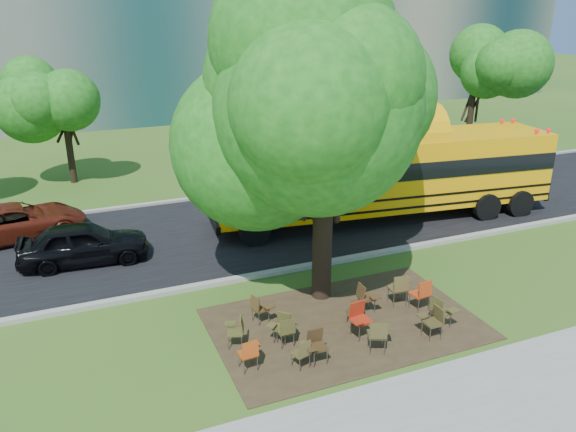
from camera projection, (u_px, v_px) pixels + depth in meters
name	position (u px, v px, depth m)	size (l,w,h in m)	color
ground	(303.00, 322.00, 15.09)	(160.00, 160.00, 0.00)	#33591C
dirt_patch	(345.00, 323.00, 15.01)	(7.00, 4.50, 0.03)	#382819
asphalt_road	(228.00, 231.00, 21.14)	(80.00, 8.00, 0.04)	black
kerb_near	(264.00, 274.00, 17.66)	(80.00, 0.25, 0.14)	gray
kerb_far	(201.00, 198.00, 24.67)	(80.00, 0.25, 0.14)	gray
bg_tree_2	(62.00, 94.00, 25.66)	(4.80, 4.80, 6.62)	black
bg_tree_3	(336.00, 69.00, 28.31)	(5.60, 5.60, 7.84)	black
bg_tree_4	(475.00, 77.00, 30.56)	(5.00, 5.00, 6.85)	black
main_tree	(325.00, 111.00, 14.56)	(7.20, 7.20, 9.04)	black
school_bus	(398.00, 171.00, 22.05)	(13.64, 4.43, 3.28)	#F6A207
chair_0	(249.00, 352.00, 12.91)	(0.56, 0.53, 0.85)	#AE4212
chair_1	(287.00, 329.00, 13.85)	(0.53, 0.48, 0.82)	#44411D
chair_2	(303.00, 351.00, 13.02)	(0.53, 0.56, 0.77)	#4E4221
chair_3	(316.00, 343.00, 13.22)	(0.56, 0.50, 0.86)	#3D2A16
chair_4	(379.00, 333.00, 13.58)	(0.74, 0.59, 0.92)	#433A1D
chair_5	(359.00, 316.00, 14.24)	(0.64, 0.63, 0.96)	#A42511
chair_6	(434.00, 319.00, 14.23)	(0.52, 0.57, 0.88)	#453A1D
chair_7	(441.00, 310.00, 14.60)	(0.62, 0.62, 0.93)	#48431F
chair_8	(237.00, 329.00, 13.85)	(0.52, 0.66, 0.83)	#4A4820
chair_9	(282.00, 324.00, 14.08)	(0.68, 0.54, 0.79)	#4F4922
chair_10	(259.00, 307.00, 14.88)	(0.59, 0.55, 0.81)	#4C351B
chair_11	(357.00, 308.00, 14.87)	(0.52, 0.62, 0.77)	#442E18
chair_12	(365.00, 296.00, 15.37)	(0.52, 0.59, 0.88)	#462E19
chair_13	(400.00, 286.00, 15.75)	(0.69, 0.57, 0.97)	brown
chair_14	(422.00, 292.00, 15.48)	(0.64, 0.62, 0.96)	#B53A13
black_car	(84.00, 243.00, 18.37)	(1.66, 4.11, 1.40)	black
bg_car_red	(18.00, 222.00, 20.35)	(2.17, 4.72, 1.31)	#50180D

